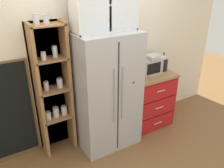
{
  "coord_description": "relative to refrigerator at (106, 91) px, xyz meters",
  "views": [
    {
      "loc": [
        -1.42,
        -2.55,
        2.33
      ],
      "look_at": [
        0.1,
        0.02,
        0.94
      ],
      "focal_mm": 36.94,
      "sensor_mm": 36.0,
      "label": 1
    }
  ],
  "objects": [
    {
      "name": "bottle_amber",
      "position": [
        1.15,
        0.11,
        0.2
      ],
      "size": [
        0.06,
        0.06,
        0.28
      ],
      "color": "brown",
      "rests_on": "counter_cabinet"
    },
    {
      "name": "mug_red",
      "position": [
        0.58,
        0.03,
        0.12
      ],
      "size": [
        0.11,
        0.08,
        0.08
      ],
      "color": "red",
      "rests_on": "counter_cabinet"
    },
    {
      "name": "counter_cabinet",
      "position": [
        0.83,
        0.05,
        -0.39
      ],
      "size": [
        0.76,
        0.59,
        0.93
      ],
      "color": "red",
      "rests_on": "ground"
    },
    {
      "name": "pantry_shelf_column",
      "position": [
        -0.69,
        0.25,
        0.11
      ],
      "size": [
        0.48,
        0.31,
        1.95
      ],
      "color": "brown",
      "rests_on": "ground"
    },
    {
      "name": "bottle_green",
      "position": [
        0.83,
        0.09,
        0.19
      ],
      "size": [
        0.06,
        0.06,
        0.27
      ],
      "color": "#285B33",
      "rests_on": "counter_cabinet"
    },
    {
      "name": "chalkboard_menu",
      "position": [
        -1.25,
        0.3,
        -0.14
      ],
      "size": [
        0.6,
        0.04,
        1.42
      ],
      "color": "brown",
      "rests_on": "ground"
    },
    {
      "name": "upper_cabinet",
      "position": [
        -0.0,
        0.05,
        1.17
      ],
      "size": [
        0.83,
        0.32,
        0.65
      ],
      "color": "silver",
      "rests_on": "refrigerator"
    },
    {
      "name": "refrigerator",
      "position": [
        0.0,
        0.0,
        0.0
      ],
      "size": [
        0.86,
        0.68,
        1.7
      ],
      "color": "#ADAFB5",
      "rests_on": "ground"
    },
    {
      "name": "wall_back_cream",
      "position": [
        -0.0,
        0.38,
        0.42
      ],
      "size": [
        4.91,
        0.1,
        2.55
      ],
      "primitive_type": "cube",
      "color": "silver",
      "rests_on": "ground"
    },
    {
      "name": "microwave",
      "position": [
        0.87,
        0.1,
        0.21
      ],
      "size": [
        0.44,
        0.33,
        0.26
      ],
      "color": "#ADAFB5",
      "rests_on": "counter_cabinet"
    },
    {
      "name": "coffee_maker",
      "position": [
        0.83,
        0.06,
        0.23
      ],
      "size": [
        0.17,
        0.2,
        0.31
      ],
      "color": "#B7B7BC",
      "rests_on": "counter_cabinet"
    },
    {
      "name": "ground_plane",
      "position": [
        -0.0,
        -0.02,
        -0.85
      ],
      "size": [
        10.6,
        10.6,
        0.0
      ],
      "primitive_type": "plane",
      "color": "brown"
    }
  ]
}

